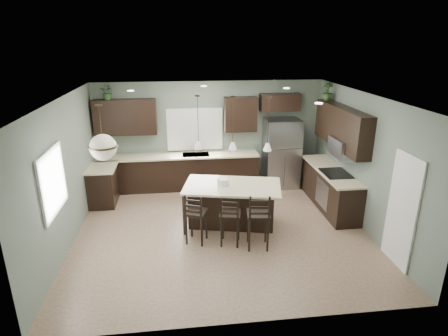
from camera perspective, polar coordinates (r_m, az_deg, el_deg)
ground at (r=8.04m, az=-0.37°, el=-9.42°), size 6.00×6.00×0.00m
pantry_door at (r=7.21m, az=25.50°, el=-5.92°), size 0.04×0.82×2.04m
window_back at (r=10.01m, az=-4.48°, el=5.91°), size 1.35×0.02×1.00m
window_left at (r=6.97m, az=-24.76°, el=-1.94°), size 0.02×1.10×1.00m
left_return_cabs at (r=9.54m, az=-17.95°, el=-2.63°), size 0.60×0.90×0.90m
left_return_countertop at (r=9.38m, az=-18.12°, el=0.03°), size 0.66×0.96×0.04m
back_lower_cabs at (r=10.05m, az=-6.80°, el=-0.67°), size 4.20×0.60×0.90m
back_countertop at (r=9.88m, az=-6.91°, el=1.85°), size 4.20×0.66×0.04m
sink_inset at (r=9.88m, az=-4.30°, el=2.04°), size 0.70×0.45×0.01m
faucet at (r=9.81m, az=-4.31°, el=2.79°), size 0.02×0.02×0.28m
back_upper_left at (r=9.86m, az=-14.79°, el=7.51°), size 1.55×0.34×0.90m
back_upper_right at (r=9.90m, az=2.53°, el=8.17°), size 0.85×0.34×0.90m
fridge_header at (r=10.07m, az=8.55°, el=9.90°), size 1.05×0.34×0.45m
right_lower_cabs at (r=9.27m, az=15.82°, el=-3.06°), size 0.60×2.35×0.90m
right_countertop at (r=9.10m, az=15.97°, el=-0.33°), size 0.66×2.35×0.04m
cooktop at (r=8.85m, az=16.65°, el=-0.77°), size 0.58×0.75×0.02m
wall_oven_front at (r=8.92m, az=14.66°, el=-3.84°), size 0.01×0.72×0.60m
right_upper_cabs at (r=8.88m, az=17.48°, el=5.99°), size 0.34×2.35×0.90m
microwave at (r=8.71m, az=17.64°, el=3.00°), size 0.40×0.75×0.40m
refrigerator at (r=10.13m, az=8.75°, el=2.24°), size 0.90×0.74×1.85m
kitchen_island at (r=8.04m, az=1.26°, el=-5.70°), size 2.21×1.55×0.92m
serving_dish at (r=7.85m, az=-0.17°, el=-2.12°), size 0.24×0.24×0.14m
bar_stool_left at (r=7.40m, az=-4.24°, el=-7.54°), size 0.51×0.51×1.06m
bar_stool_center at (r=7.31m, az=0.94°, el=-7.83°), size 0.47×0.47×1.06m
bar_stool_right at (r=7.21m, az=5.23°, el=-7.91°), size 0.47×0.47×1.16m
pendant_left at (r=7.54m, az=-3.99°, el=6.92°), size 0.17×0.17×1.10m
pendant_center at (r=7.46m, az=1.36°, el=6.82°), size 0.17×0.17×1.10m
pendant_right at (r=7.45m, az=6.78°, el=6.67°), size 0.17×0.17×1.10m
chandelier at (r=6.79m, az=-18.17°, el=5.10°), size 0.51×0.51×0.98m
plant_back_left at (r=9.79m, az=-17.27°, el=10.97°), size 0.42×0.39×0.37m
plant_right_wall at (r=9.58m, az=15.51°, el=11.17°), size 0.30×0.30×0.44m
room_shell at (r=7.37m, az=-0.40°, el=2.24°), size 6.00×6.00×6.00m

